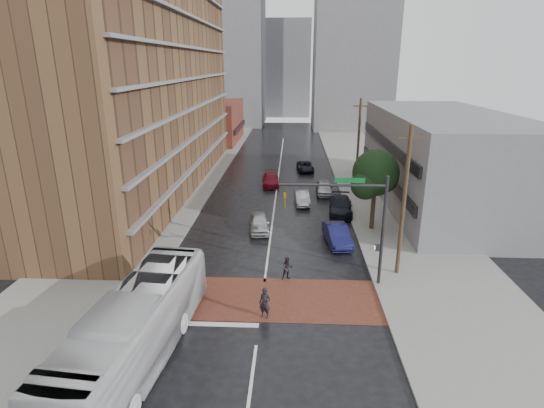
# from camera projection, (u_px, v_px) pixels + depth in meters

# --- Properties ---
(ground) EXTENTS (160.00, 160.00, 0.00)m
(ground) POSITION_uv_depth(u_px,v_px,m) (262.00, 303.00, 25.10)
(ground) COLOR black
(ground) RESTS_ON ground
(crosswalk) EXTENTS (14.00, 5.00, 0.02)m
(crosswalk) POSITION_uv_depth(u_px,v_px,m) (262.00, 298.00, 25.57)
(crosswalk) COLOR brown
(crosswalk) RESTS_ON ground
(sidewalk_west) EXTENTS (9.00, 90.00, 0.15)m
(sidewalk_west) POSITION_uv_depth(u_px,v_px,m) (178.00, 184.00, 49.29)
(sidewalk_west) COLOR gray
(sidewalk_west) RESTS_ON ground
(sidewalk_east) EXTENTS (9.00, 90.00, 0.15)m
(sidewalk_east) POSITION_uv_depth(u_px,v_px,m) (378.00, 187.00, 48.24)
(sidewalk_east) COLOR gray
(sidewalk_east) RESTS_ON ground
(apartment_block) EXTENTS (10.00, 44.00, 28.00)m
(apartment_block) POSITION_uv_depth(u_px,v_px,m) (143.00, 58.00, 44.05)
(apartment_block) COLOR brown
(apartment_block) RESTS_ON ground
(storefront_west) EXTENTS (8.00, 16.00, 7.00)m
(storefront_west) POSITION_uv_depth(u_px,v_px,m) (216.00, 122.00, 75.70)
(storefront_west) COLOR brown
(storefront_west) RESTS_ON ground
(building_east) EXTENTS (11.00, 26.00, 9.00)m
(building_east) POSITION_uv_depth(u_px,v_px,m) (442.00, 159.00, 41.88)
(building_east) COLOR slate
(building_east) RESTS_ON ground
(distant_tower_west) EXTENTS (18.00, 16.00, 32.00)m
(distant_tower_west) POSITION_uv_depth(u_px,v_px,m) (223.00, 51.00, 94.58)
(distant_tower_west) COLOR slate
(distant_tower_west) RESTS_ON ground
(distant_tower_east) EXTENTS (16.00, 14.00, 36.00)m
(distant_tower_east) POSITION_uv_depth(u_px,v_px,m) (354.00, 40.00, 87.00)
(distant_tower_east) COLOR slate
(distant_tower_east) RESTS_ON ground
(distant_tower_center) EXTENTS (12.00, 10.00, 24.00)m
(distant_tower_center) POSITION_uv_depth(u_px,v_px,m) (287.00, 69.00, 111.32)
(distant_tower_center) COLOR slate
(distant_tower_center) RESTS_ON ground
(street_tree) EXTENTS (4.20, 4.10, 6.90)m
(street_tree) POSITION_uv_depth(u_px,v_px,m) (376.00, 176.00, 34.62)
(street_tree) COLOR #332319
(street_tree) RESTS_ON ground
(signal_mast) EXTENTS (6.50, 0.30, 7.20)m
(signal_mast) POSITION_uv_depth(u_px,v_px,m) (360.00, 215.00, 25.71)
(signal_mast) COLOR #2D2D33
(signal_mast) RESTS_ON ground
(utility_pole_near) EXTENTS (1.60, 0.26, 10.00)m
(utility_pole_near) POSITION_uv_depth(u_px,v_px,m) (404.00, 202.00, 26.87)
(utility_pole_near) COLOR #473321
(utility_pole_near) RESTS_ON ground
(utility_pole_far) EXTENTS (1.60, 0.26, 10.00)m
(utility_pole_far) POSITION_uv_depth(u_px,v_px,m) (358.00, 144.00, 45.82)
(utility_pole_far) COLOR #473321
(utility_pole_far) RESTS_ON ground
(transit_bus) EXTENTS (4.18, 12.92, 3.54)m
(transit_bus) POSITION_uv_depth(u_px,v_px,m) (135.00, 329.00, 19.68)
(transit_bus) COLOR #BDBDBF
(transit_bus) RESTS_ON ground
(pedestrian_a) EXTENTS (0.77, 0.62, 1.82)m
(pedestrian_a) POSITION_uv_depth(u_px,v_px,m) (265.00, 303.00, 23.38)
(pedestrian_a) COLOR black
(pedestrian_a) RESTS_ON ground
(pedestrian_b) EXTENTS (0.89, 0.78, 1.54)m
(pedestrian_b) POSITION_uv_depth(u_px,v_px,m) (287.00, 268.00, 27.63)
(pedestrian_b) COLOR black
(pedestrian_b) RESTS_ON ground
(car_travel_a) EXTENTS (2.11, 4.28, 1.40)m
(car_travel_a) POSITION_uv_depth(u_px,v_px,m) (259.00, 223.00, 35.69)
(car_travel_a) COLOR #B8BBC1
(car_travel_a) RESTS_ON ground
(car_travel_b) EXTENTS (1.62, 3.97, 1.28)m
(car_travel_b) POSITION_uv_depth(u_px,v_px,m) (302.00, 198.00, 42.51)
(car_travel_b) COLOR #AEB0B6
(car_travel_b) RESTS_ON ground
(car_travel_c) EXTENTS (2.17, 4.71, 1.33)m
(car_travel_c) POSITION_uv_depth(u_px,v_px,m) (271.00, 180.00, 49.07)
(car_travel_c) COLOR maroon
(car_travel_c) RESTS_ON ground
(suv_travel) EXTENTS (2.37, 4.54, 1.22)m
(suv_travel) POSITION_uv_depth(u_px,v_px,m) (305.00, 166.00, 55.58)
(suv_travel) COLOR black
(suv_travel) RESTS_ON ground
(car_parked_near) EXTENTS (2.17, 4.75, 1.51)m
(car_parked_near) POSITION_uv_depth(u_px,v_px,m) (337.00, 235.00, 33.08)
(car_parked_near) COLOR #151649
(car_parked_near) RESTS_ON ground
(car_parked_mid) EXTENTS (2.53, 5.33, 1.50)m
(car_parked_mid) POSITION_uv_depth(u_px,v_px,m) (341.00, 206.00, 39.74)
(car_parked_mid) COLOR black
(car_parked_mid) RESTS_ON ground
(car_parked_far) EXTENTS (1.82, 4.29, 1.45)m
(car_parked_far) POSITION_uv_depth(u_px,v_px,m) (324.00, 188.00, 45.75)
(car_parked_far) COLOR #A4A8AC
(car_parked_far) RESTS_ON ground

